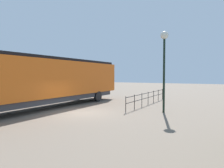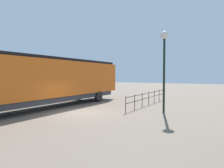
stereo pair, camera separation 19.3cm
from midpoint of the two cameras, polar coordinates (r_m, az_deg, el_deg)
ground_plane at (r=15.47m, az=-8.65°, el=-7.92°), size 120.00×120.00×0.00m
locomotive at (r=18.36m, az=-17.26°, el=1.14°), size 3.02×18.73×4.27m
lamp_post at (r=15.71m, az=13.93°, el=8.54°), size 0.58×0.58×6.00m
platform_fence at (r=19.80m, az=9.72°, el=-3.40°), size 0.05×9.87×1.21m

